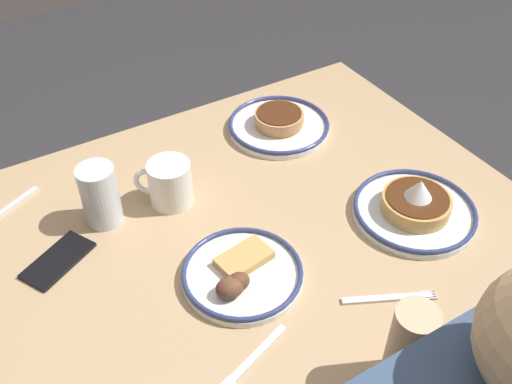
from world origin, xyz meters
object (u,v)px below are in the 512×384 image
plate_far_companion (415,207)px  butter_knife (242,370)px  coffee_mug (169,183)px  plate_near_main (279,124)px  drinking_glass (101,198)px  cell_phone (58,260)px  fork_near (3,212)px  plate_center_pancakes (241,274)px  fork_far (390,298)px

plate_far_companion → butter_knife: plate_far_companion is taller
plate_far_companion → coffee_mug: 0.53m
plate_near_main → plate_far_companion: 0.43m
drinking_glass → cell_phone: 0.15m
plate_far_companion → fork_near: plate_far_companion is taller
butter_knife → cell_phone: bearing=-64.4°
plate_far_companion → cell_phone: (0.70, -0.26, -0.02)m
plate_far_companion → drinking_glass: (0.58, -0.33, 0.04)m
plate_center_pancakes → fork_near: plate_center_pancakes is taller
plate_near_main → fork_near: (0.68, -0.05, -0.01)m
drinking_glass → fork_near: bearing=-36.0°
cell_phone → fork_near: size_ratio=0.83×
plate_center_pancakes → plate_far_companion: (-0.41, 0.03, 0.01)m
drinking_glass → fork_far: (-0.38, 0.48, -0.06)m
cell_phone → fork_near: 0.21m
cell_phone → fork_far: bearing=112.3°
plate_center_pancakes → butter_knife: (0.10, 0.17, -0.01)m
plate_center_pancakes → butter_knife: 0.20m
plate_center_pancakes → coffee_mug: 0.28m
plate_far_companion → fork_far: (0.20, 0.15, -0.02)m
fork_far → cell_phone: bearing=-39.2°
coffee_mug → fork_far: bearing=117.0°
butter_knife → plate_far_companion: bearing=-164.9°
drinking_glass → fork_far: 0.62m
plate_near_main → coffee_mug: (0.35, 0.11, 0.03)m
plate_far_companion → drinking_glass: 0.67m
plate_far_companion → fork_far: size_ratio=1.57×
plate_far_companion → fork_near: size_ratio=1.52×
coffee_mug → fork_far: 0.52m
plate_near_main → coffee_mug: coffee_mug is taller
cell_phone → fork_near: cell_phone is taller
plate_near_main → coffee_mug: bearing=16.8°
plate_far_companion → fork_near: bearing=-31.4°
cell_phone → butter_knife: (-0.19, 0.40, -0.00)m
plate_center_pancakes → plate_near_main: bearing=-130.9°
plate_far_companion → coffee_mug: coffee_mug is taller
fork_far → butter_knife: bearing=-2.1°
plate_far_companion → fork_near: 0.89m
cell_phone → fork_near: bearing=-101.7°
plate_far_companion → butter_knife: bearing=15.1°
plate_near_main → fork_far: bearing=78.3°
plate_near_main → cell_phone: (0.62, 0.16, -0.01)m
butter_knife → drinking_glass: bearing=-81.6°
fork_far → plate_near_main: bearing=-101.7°
coffee_mug → fork_near: coffee_mug is taller
plate_center_pancakes → plate_far_companion: 0.41m
butter_knife → plate_center_pancakes: bearing=-119.5°
fork_far → butter_knife: same height
plate_near_main → fork_near: size_ratio=1.49×
coffee_mug → drinking_glass: size_ratio=0.84×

